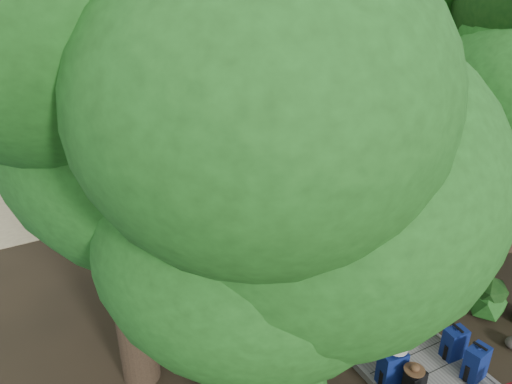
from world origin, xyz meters
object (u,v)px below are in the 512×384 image
duffel_right_black (387,297)px  suitcase_on_boardwalk (365,339)px  backpack_left_d (349,332)px  duffel_right_khaki (405,308)px  backpack_left_b (414,384)px  backpack_right_c (455,342)px  backpack_left_c (392,367)px  backpack_right_d (422,321)px  kayak (113,156)px  lone_suitcase_on_sand (206,153)px  backpack_right_b (476,362)px  sun_lounger (248,131)px

duffel_right_black → suitcase_on_boardwalk: (-1.29, -0.84, 0.07)m
backpack_left_d → duffel_right_khaki: 1.54m
backpack_left_b → backpack_right_c: 1.44m
backpack_left_c → backpack_right_d: size_ratio=1.57×
duffel_right_black → backpack_right_d: bearing=-78.0°
duffel_right_khaki → kayak: duffel_right_khaki is taller
backpack_left_b → kayak: backpack_left_b is taller
duffel_right_khaki → lone_suitcase_on_sand: size_ratio=0.90×
backpack_right_b → backpack_left_d: bearing=120.2°
kayak → duffel_right_khaki: bearing=-79.9°
backpack_left_b → kayak: (-1.93, 13.45, -0.26)m
backpack_right_d → duffel_right_black: (-0.09, 0.95, -0.03)m
suitcase_on_boardwalk → sun_lounger: suitcase_on_boardwalk is taller
duffel_right_khaki → lone_suitcase_on_sand: bearing=65.2°
backpack_left_c → backpack_right_c: (1.52, -0.04, -0.06)m
backpack_left_b → duffel_right_black: bearing=54.5°
backpack_right_d → duffel_right_black: bearing=89.5°
backpack_left_d → backpack_right_d: (1.52, -0.42, -0.03)m
backpack_right_d → lone_suitcase_on_sand: bearing=86.0°
backpack_left_d → suitcase_on_boardwalk: 0.34m
backpack_left_d → lone_suitcase_on_sand: bearing=103.9°
backpack_left_b → backpack_right_c: size_ratio=0.93×
backpack_left_b → backpack_left_d: size_ratio=1.10×
suitcase_on_boardwalk → sun_lounger: 12.41m
backpack_left_b → suitcase_on_boardwalk: backpack_left_b is taller
backpack_right_c → backpack_left_d: bearing=146.2°
duffel_right_black → sun_lounger: bearing=85.3°
backpack_left_c → duffel_right_black: 2.22m
backpack_right_b → backpack_left_c: bearing=148.0°
backpack_right_c → kayak: size_ratio=0.22×
duffel_right_black → backpack_left_c: bearing=-122.6°
backpack_right_b → kayak: bearing=93.7°
backpack_right_d → duffel_right_khaki: 0.50m
backpack_left_b → backpack_right_c: bearing=10.8°
duffel_right_khaki → lone_suitcase_on_sand: 10.06m
kayak → backpack_left_d: bearing=-87.1°
backpack_left_b → lone_suitcase_on_sand: 11.77m
backpack_left_b → backpack_right_b: backpack_right_b is taller
lone_suitcase_on_sand → sun_lounger: size_ratio=0.35×
backpack_left_d → backpack_right_b: (1.47, -1.76, 0.08)m
lone_suitcase_on_sand → kayak: 3.46m
kayak → sun_lounger: size_ratio=1.61×
suitcase_on_boardwalk → lone_suitcase_on_sand: bearing=97.3°
duffel_right_khaki → lone_suitcase_on_sand: lone_suitcase_on_sand is taller
backpack_right_b → sun_lounger: (2.23, 13.35, -0.15)m
duffel_right_khaki → suitcase_on_boardwalk: 1.44m
backpack_left_d → kayak: 12.00m
backpack_left_c → suitcase_on_boardwalk: backpack_left_c is taller
duffel_right_khaki → sun_lounger: size_ratio=0.32×
sun_lounger → backpack_right_d: bearing=-93.3°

